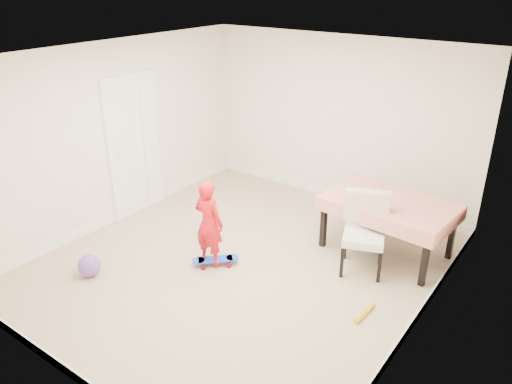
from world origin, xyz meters
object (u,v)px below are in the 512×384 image
Objects in this scene: dining_chair at (364,235)px; skateboard at (216,262)px; balloon at (89,266)px; dining_table at (387,227)px; child at (209,226)px.

dining_chair is 1.89m from skateboard.
balloon reaches higher than skateboard.
skateboard is 2.13× the size of balloon.
balloon is (-2.71, -2.66, -0.24)m from dining_table.
balloon is (-1.04, -1.06, -0.42)m from child.
child is 1.54m from balloon.
dining_table is 2.32m from child.
skateboard is (-1.55, -0.98, -0.45)m from dining_chair.
skateboard is 1.55m from balloon.
dining_chair is 0.89× the size of child.
child is at bearing -169.04° from dining_chair.
dining_table is 3.80m from balloon.
dining_table is at bearing 62.48° from dining_chair.
skateboard is at bearing -155.76° from child.
child is at bearing 162.54° from skateboard.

